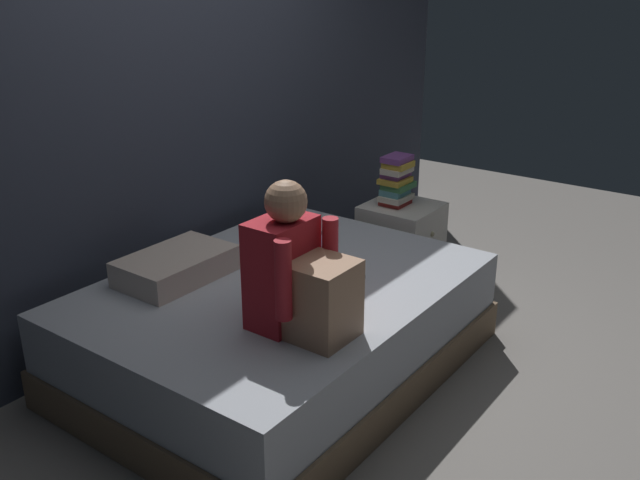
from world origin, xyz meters
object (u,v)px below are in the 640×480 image
Objects in this scene: laptop at (322,272)px; pillow at (176,266)px; bed at (281,326)px; person_sitting at (298,275)px; book_stack at (397,181)px; nightstand at (401,244)px.

laptop is 0.57× the size of pillow.
laptop is (0.12, -0.16, 0.30)m from bed.
person_sitting is 2.04× the size of book_stack.
bed is at bearing -59.00° from pillow.
nightstand is 0.43m from book_stack.
pillow is 1.74× the size of book_stack.
book_stack is (1.55, -0.35, 0.13)m from pillow.
book_stack is at bearing 16.14° from person_sitting.
person_sitting reaches higher than laptop.
nightstand is 1.64m from pillow.
book_stack reaches higher than pillow.
nightstand is at bearing 14.63° from person_sitting.
book_stack reaches higher than nightstand.
pillow is (0.05, 0.82, -0.19)m from person_sitting.
person_sitting reaches higher than bed.
nightstand is at bearing -66.88° from book_stack.
laptop is at bearing -57.45° from pillow.
nightstand is 0.95× the size of pillow.
book_stack is (1.28, 0.10, 0.45)m from bed.
nightstand is at bearing 2.44° from bed.
bed is 6.25× the size of laptop.
laptop is (0.45, 0.20, -0.20)m from person_sitting.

